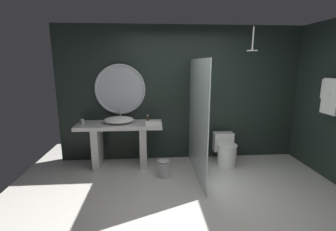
% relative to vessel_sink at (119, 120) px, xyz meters
% --- Properties ---
extents(ground_plane, '(5.76, 5.76, 0.00)m').
position_rel_vessel_sink_xyz_m(ground_plane, '(1.22, -1.57, -0.88)').
color(ground_plane, silver).
extents(back_wall_panel, '(4.80, 0.10, 2.60)m').
position_rel_vessel_sink_xyz_m(back_wall_panel, '(1.22, 0.33, 0.42)').
color(back_wall_panel, '#1E2823').
rests_on(back_wall_panel, ground_plane).
extents(vanity_counter, '(1.54, 0.58, 0.82)m').
position_rel_vessel_sink_xyz_m(vanity_counter, '(0.01, -0.03, -0.34)').
color(vanity_counter, silver).
rests_on(vanity_counter, ground_plane).
extents(vessel_sink, '(0.56, 0.46, 0.21)m').
position_rel_vessel_sink_xyz_m(vessel_sink, '(0.00, 0.00, 0.00)').
color(vessel_sink, white).
rests_on(vessel_sink, vanity_counter).
extents(tumbler_cup, '(0.07, 0.07, 0.09)m').
position_rel_vessel_sink_xyz_m(tumbler_cup, '(-0.65, -0.03, -0.01)').
color(tumbler_cup, silver).
rests_on(tumbler_cup, vanity_counter).
extents(soap_dispenser, '(0.05, 0.05, 0.16)m').
position_rel_vessel_sink_xyz_m(soap_dispenser, '(0.53, -0.06, 0.01)').
color(soap_dispenser, '#3D3323').
rests_on(soap_dispenser, vanity_counter).
extents(round_wall_mirror, '(0.96, 0.05, 0.96)m').
position_rel_vessel_sink_xyz_m(round_wall_mirror, '(0.01, 0.25, 0.53)').
color(round_wall_mirror, '#B7B7BC').
extents(shower_glass_panel, '(0.02, 1.53, 1.97)m').
position_rel_vessel_sink_xyz_m(shower_glass_panel, '(1.37, -0.48, 0.10)').
color(shower_glass_panel, silver).
rests_on(shower_glass_panel, ground_plane).
extents(rain_shower_head, '(0.18, 0.18, 0.40)m').
position_rel_vessel_sink_xyz_m(rain_shower_head, '(2.32, -0.25, 1.28)').
color(rain_shower_head, '#B7B7BC').
extents(hanging_bathrobe, '(0.20, 0.49, 0.63)m').
position_rel_vessel_sink_xyz_m(hanging_bathrobe, '(3.43, -0.81, 0.53)').
color(hanging_bathrobe, '#B7B7BC').
extents(toilet, '(0.38, 0.56, 0.57)m').
position_rel_vessel_sink_xyz_m(toilet, '(2.00, -0.11, -0.61)').
color(toilet, white).
rests_on(toilet, ground_plane).
extents(waste_bin, '(0.21, 0.21, 0.31)m').
position_rel_vessel_sink_xyz_m(waste_bin, '(0.79, -0.54, -0.72)').
color(waste_bin, '#B7B7BC').
rests_on(waste_bin, ground_plane).
extents(folded_hand_towel, '(0.30, 0.18, 0.07)m').
position_rel_vessel_sink_xyz_m(folded_hand_towel, '(0.63, -0.22, -0.02)').
color(folded_hand_towel, white).
rests_on(folded_hand_towel, vanity_counter).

